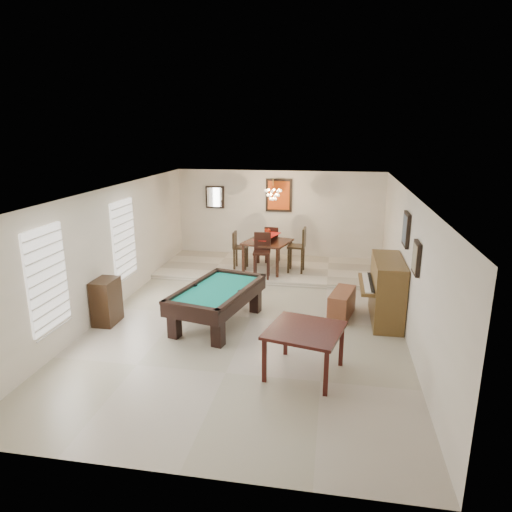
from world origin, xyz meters
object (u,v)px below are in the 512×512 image
(apothecary_chest, at_px, (106,301))
(dining_chair_south, at_px, (262,256))
(dining_chair_west, at_px, (241,250))
(dining_chair_east, at_px, (296,250))
(piano_bench, at_px, (342,304))
(pool_table, at_px, (218,306))
(chandelier, at_px, (273,191))
(dining_table, at_px, (267,253))
(square_table, at_px, (304,351))
(dining_chair_north, at_px, (273,244))
(flower_vase, at_px, (268,232))
(upright_piano, at_px, (379,290))

(apothecary_chest, height_order, dining_chair_south, dining_chair_south)
(dining_chair_west, height_order, dining_chair_east, dining_chair_east)
(piano_bench, height_order, dining_chair_south, dining_chair_south)
(pool_table, height_order, chandelier, chandelier)
(piano_bench, xyz_separation_m, dining_chair_east, (-1.17, 2.53, 0.44))
(dining_table, height_order, dining_chair_east, dining_chair_east)
(square_table, bearing_deg, pool_table, 138.28)
(dining_chair_west, height_order, chandelier, chandelier)
(piano_bench, height_order, dining_chair_north, dining_chair_north)
(pool_table, distance_m, piano_bench, 2.56)
(piano_bench, height_order, dining_chair_west, dining_chair_west)
(flower_vase, bearing_deg, dining_chair_east, -1.94)
(pool_table, relative_size, piano_bench, 2.22)
(dining_chair_north, height_order, dining_chair_west, dining_chair_north)
(pool_table, height_order, apothecary_chest, apothecary_chest)
(piano_bench, distance_m, dining_chair_east, 2.82)
(square_table, xyz_separation_m, piano_bench, (0.61, 2.42, -0.11))
(dining_chair_west, bearing_deg, dining_chair_east, -92.01)
(apothecary_chest, bearing_deg, flower_vase, 53.97)
(pool_table, height_order, dining_chair_west, dining_chair_west)
(upright_piano, distance_m, apothecary_chest, 5.44)
(dining_chair_north, bearing_deg, apothecary_chest, 63.42)
(apothecary_chest, bearing_deg, upright_piano, 11.36)
(piano_bench, bearing_deg, dining_chair_south, 136.51)
(pool_table, bearing_deg, dining_chair_north, 95.52)
(dining_chair_north, distance_m, dining_chair_west, 1.06)
(piano_bench, distance_m, chandelier, 3.87)
(square_table, relative_size, dining_chair_west, 1.11)
(dining_table, relative_size, dining_chair_west, 1.10)
(square_table, relative_size, dining_chair_east, 0.94)
(pool_table, bearing_deg, dining_chair_south, 93.22)
(square_table, distance_m, chandelier, 5.67)
(square_table, bearing_deg, upright_piano, 60.70)
(piano_bench, height_order, apothecary_chest, apothecary_chest)
(square_table, relative_size, dining_chair_north, 1.07)
(pool_table, relative_size, dining_chair_west, 2.19)
(upright_piano, distance_m, dining_chair_north, 4.27)
(dining_chair_west, bearing_deg, upright_piano, -128.00)
(pool_table, relative_size, upright_piano, 1.41)
(flower_vase, relative_size, dining_chair_east, 0.19)
(flower_vase, distance_m, dining_chair_west, 0.89)
(chandelier, bearing_deg, dining_table, -110.79)
(dining_chair_north, bearing_deg, dining_table, 92.09)
(piano_bench, relative_size, dining_chair_east, 0.84)
(square_table, xyz_separation_m, dining_chair_west, (-2.05, 5.00, 0.24))
(pool_table, distance_m, square_table, 2.44)
(dining_table, height_order, flower_vase, flower_vase)
(piano_bench, bearing_deg, dining_chair_north, 119.77)
(square_table, bearing_deg, chandelier, 103.18)
(dining_chair_south, relative_size, dining_chair_west, 1.14)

